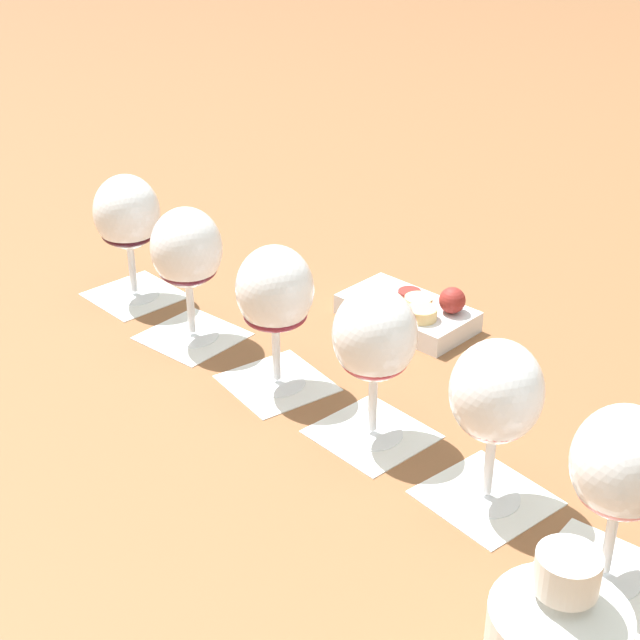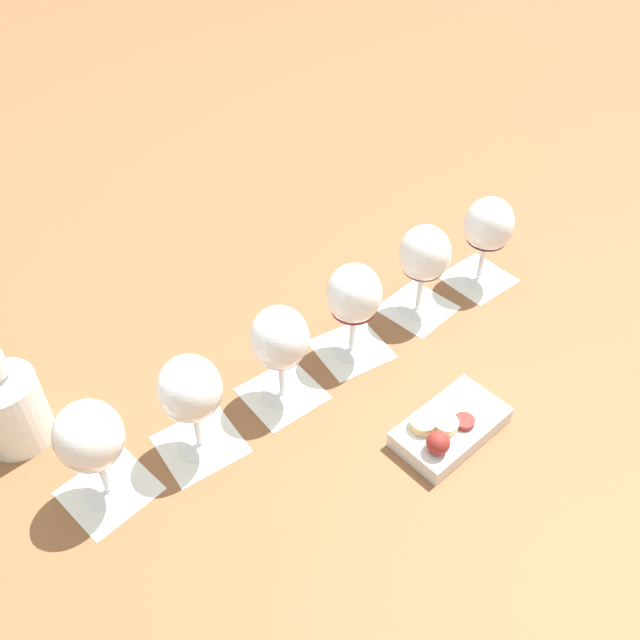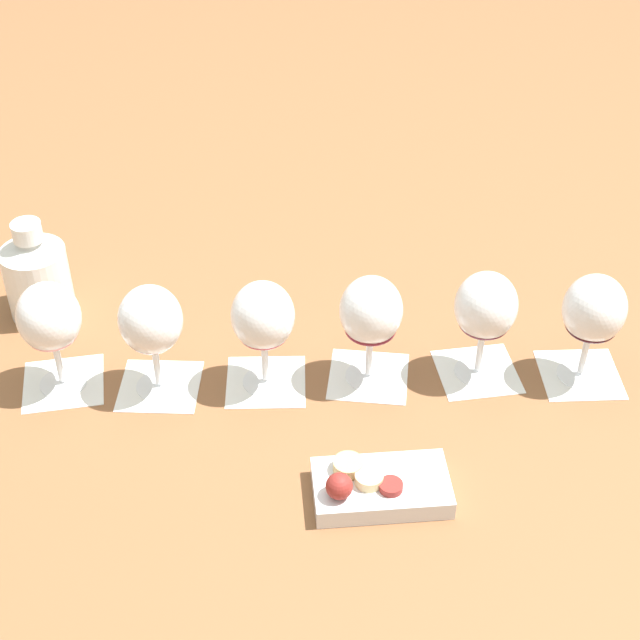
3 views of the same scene
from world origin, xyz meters
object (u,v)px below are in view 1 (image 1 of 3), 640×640
wine_glass_3 (275,296)px  wine_glass_5 (127,218)px  wine_glass_0 (622,471)px  wine_glass_2 (375,341)px  wine_glass_4 (187,254)px  wine_glass_1 (496,399)px  snack_dish (411,311)px

wine_glass_3 → wine_glass_5: size_ratio=1.00×
wine_glass_0 → wine_glass_2: size_ratio=1.00×
wine_glass_0 → wine_glass_5: same height
wine_glass_4 → wine_glass_0: bearing=134.6°
wine_glass_1 → wine_glass_3: bearing=-43.8°
wine_glass_2 → snack_dish: (-0.05, -0.23, -0.09)m
wine_glass_1 → wine_glass_2: same height
wine_glass_3 → wine_glass_1: bearing=136.2°
wine_glass_2 → wine_glass_4: same height
wine_glass_4 → wine_glass_5: 0.14m
snack_dish → wine_glass_0: bearing=106.8°
snack_dish → wine_glass_5: bearing=-11.1°
wine_glass_5 → snack_dish: 0.36m
wine_glass_1 → wine_glass_5: (0.39, -0.40, 0.00)m
wine_glass_2 → wine_glass_4: (0.20, -0.20, 0.00)m
wine_glass_4 → snack_dish: (-0.26, -0.04, -0.09)m
wine_glass_1 → snack_dish: bearing=-81.9°
wine_glass_0 → wine_glass_5: size_ratio=1.00×
wine_glass_3 → snack_dish: size_ratio=0.90×
wine_glass_5 → snack_dish: wine_glass_5 is taller
snack_dish → wine_glass_4: bearing=8.3°
wine_glass_5 → snack_dish: bearing=168.9°
wine_glass_2 → wine_glass_3: 0.14m
wine_glass_3 → wine_glass_4: bearing=-44.2°
wine_glass_2 → wine_glass_5: (0.29, -0.30, 0.00)m
wine_glass_2 → wine_glass_4: bearing=-43.8°
wine_glass_0 → wine_glass_3: size_ratio=1.00×
wine_glass_0 → snack_dish: bearing=-73.2°
wine_glass_3 → wine_glass_4: same height
wine_glass_1 → snack_dish: size_ratio=0.90×
wine_glass_3 → snack_dish: 0.22m
wine_glass_2 → snack_dish: bearing=-102.7°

